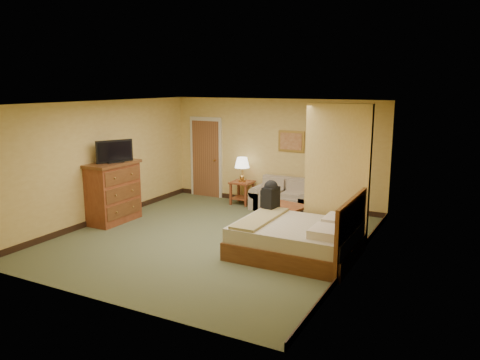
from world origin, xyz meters
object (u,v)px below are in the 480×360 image
Objects in this scene: loveseat at (284,200)px; bed at (299,239)px; dresser at (113,192)px; coffee_table at (285,212)px.

bed reaches higher than loveseat.
dresser reaches higher than bed.
coffee_table is (0.56, -1.29, 0.09)m from loveseat.
loveseat is at bearing 117.43° from bed.
bed is (1.38, -2.67, 0.06)m from loveseat.
dresser is 4.31m from bed.
bed reaches higher than coffee_table.
loveseat is 1.69× the size of coffee_table.
loveseat is 3.90m from dresser.
loveseat is at bearing 41.45° from dresser.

